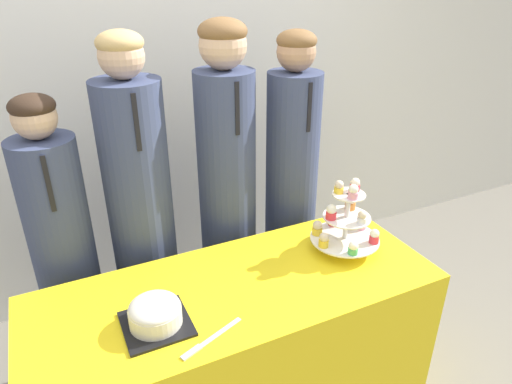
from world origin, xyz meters
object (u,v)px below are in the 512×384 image
Objects in this scene: student_3 at (291,196)px; student_1 at (143,228)px; cupcake_stand at (345,221)px; student_0 at (67,265)px; cake_knife at (202,345)px; round_cake at (155,313)px; student_2 at (228,203)px.

student_1 is at bearing 180.00° from student_3.
student_0 reaches higher than cupcake_stand.
cake_knife is 0.74m from student_1.
student_3 is (0.74, 0.74, 0.03)m from cake_knife.
cake_knife is 0.17× the size of student_0.
cake_knife is at bearing -89.28° from student_1.
student_0 is (-0.34, 0.74, -0.06)m from cake_knife.
round_cake is 0.64m from student_0.
student_3 is at bearing 34.74° from round_cake.
round_cake is 0.16× the size of student_0.
cake_knife is at bearing -159.75° from cupcake_stand.
student_1 is at bearing 147.26° from cupcake_stand.
round_cake is at bearing -99.40° from student_1.
student_3 reaches higher than cake_knife.
round_cake is 1.03m from student_3.
student_1 reaches higher than cupcake_stand.
cupcake_stand is 1.19m from student_0.
student_3 is at bearing -0.00° from student_1.
round_cake is 0.77m from student_2.
cake_knife is 0.15× the size of student_2.
cupcake_stand is 0.20× the size of student_1.
student_3 is at bearing 24.00° from cake_knife.
student_2 is (-0.33, 0.47, -0.06)m from cupcake_stand.
cake_knife is 1.05m from student_3.
student_3 is (0.35, -0.00, -0.04)m from student_2.
round_cake is 0.92× the size of cake_knife.
cake_knife is at bearing -55.06° from round_cake.
cupcake_stand is at bearing 7.88° from round_cake.
student_0 is at bearing -180.00° from student_3.
student_0 is 0.90× the size of student_3.
student_2 is at bearing -0.00° from student_1.
round_cake is at bearing -130.56° from student_2.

